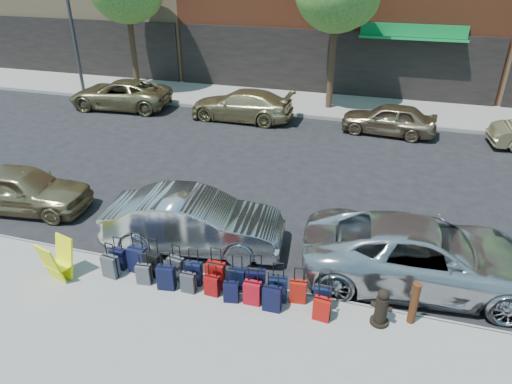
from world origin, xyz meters
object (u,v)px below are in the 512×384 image
(bollard, at_px, (414,303))
(car_near_0, at_px, (22,189))
(streetlight, at_px, (71,2))
(car_far_2, at_px, (389,119))
(fire_hydrant, at_px, (381,308))
(car_far_0, at_px, (120,94))
(car_near_2, at_px, (423,254))
(display_rack, at_px, (57,260))
(car_near_1, at_px, (194,222))
(car_far_1, at_px, (241,105))
(suitcase_front_5, at_px, (216,275))

(bollard, height_order, car_near_0, car_near_0)
(streetlight, bearing_deg, car_far_2, -6.67)
(fire_hydrant, height_order, car_far_2, car_far_2)
(car_far_0, bearing_deg, car_near_0, 10.03)
(car_near_0, xyz_separation_m, car_near_2, (11.36, -0.20, 0.08))
(car_near_2, relative_size, car_far_0, 1.11)
(display_rack, bearing_deg, car_near_1, 59.24)
(car_near_1, xyz_separation_m, car_far_1, (-2.04, 10.16, -0.07))
(suitcase_front_5, relative_size, car_near_0, 0.25)
(streetlight, relative_size, car_near_0, 1.98)
(streetlight, xyz_separation_m, fire_hydrant, (16.50, -13.73, -4.11))
(suitcase_front_5, relative_size, bollard, 1.04)
(car_far_1, xyz_separation_m, car_far_2, (6.57, -0.02, -0.03))
(bollard, bearing_deg, car_near_2, 83.20)
(suitcase_front_5, bearing_deg, car_far_0, 129.87)
(streetlight, distance_m, car_near_1, 17.22)
(car_far_0, distance_m, car_far_1, 6.31)
(streetlight, distance_m, car_far_1, 10.59)
(car_near_2, bearing_deg, streetlight, 50.26)
(suitcase_front_5, distance_m, car_near_2, 4.79)
(streetlight, relative_size, suitcase_front_5, 7.83)
(fire_hydrant, height_order, car_far_0, car_far_0)
(car_near_1, xyz_separation_m, car_far_2, (4.53, 10.14, -0.09))
(display_rack, height_order, car_far_0, car_far_0)
(bollard, height_order, car_near_2, car_near_2)
(suitcase_front_5, bearing_deg, car_far_2, 74.74)
(fire_hydrant, bearing_deg, car_far_1, 131.11)
(bollard, xyz_separation_m, display_rack, (-7.87, -0.84, -0.01))
(car_near_2, xyz_separation_m, car_far_0, (-13.99, 9.98, -0.07))
(car_near_0, xyz_separation_m, car_near_1, (5.72, -0.36, 0.07))
(car_far_2, bearing_deg, display_rack, -24.43)
(car_near_1, bearing_deg, car_far_1, 3.50)
(suitcase_front_5, relative_size, fire_hydrant, 1.19)
(car_far_0, distance_m, car_far_2, 12.87)
(suitcase_front_5, distance_m, fire_hydrant, 3.65)
(bollard, relative_size, car_near_0, 0.24)
(suitcase_front_5, bearing_deg, streetlight, 134.11)
(car_far_2, bearing_deg, car_far_0, -85.25)
(fire_hydrant, distance_m, display_rack, 7.27)
(display_rack, distance_m, car_far_2, 14.26)
(bollard, distance_m, car_far_1, 13.84)
(streetlight, bearing_deg, bollard, -38.29)
(streetlight, xyz_separation_m, car_near_1, (11.67, -12.04, -3.90))
(fire_hydrant, xyz_separation_m, car_near_1, (-4.83, 1.69, 0.21))
(suitcase_front_5, height_order, car_far_2, car_far_2)
(car_near_0, xyz_separation_m, car_far_2, (10.25, 9.78, -0.02))
(display_rack, height_order, car_near_2, car_near_2)
(car_far_0, bearing_deg, streetlight, -124.70)
(car_far_0, relative_size, car_far_1, 1.05)
(fire_hydrant, relative_size, car_near_1, 0.19)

